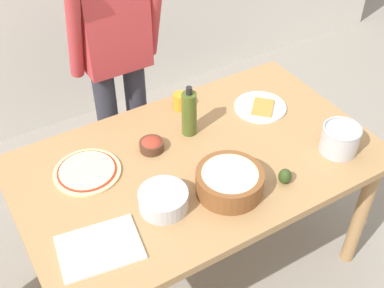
% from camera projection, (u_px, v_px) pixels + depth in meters
% --- Properties ---
extents(ground, '(8.00, 8.00, 0.00)m').
position_uv_depth(ground, '(197.00, 261.00, 2.68)').
color(ground, gray).
extents(dining_table, '(1.60, 0.96, 0.76)m').
position_uv_depth(dining_table, '(198.00, 173.00, 2.24)').
color(dining_table, '#A37A4C').
rests_on(dining_table, ground).
extents(person_cook, '(0.49, 0.25, 1.62)m').
position_uv_depth(person_cook, '(115.00, 51.00, 2.54)').
color(person_cook, '#2D2D38').
rests_on(person_cook, ground).
extents(pizza_raw_on_board, '(0.29, 0.29, 0.02)m').
position_uv_depth(pizza_raw_on_board, '(87.00, 171.00, 2.11)').
color(pizza_raw_on_board, beige).
rests_on(pizza_raw_on_board, dining_table).
extents(plate_with_slice, '(0.26, 0.26, 0.02)m').
position_uv_depth(plate_with_slice, '(261.00, 107.00, 2.46)').
color(plate_with_slice, white).
rests_on(plate_with_slice, dining_table).
extents(popcorn_bowl, '(0.28, 0.28, 0.11)m').
position_uv_depth(popcorn_bowl, '(230.00, 180.00, 2.00)').
color(popcorn_bowl, brown).
rests_on(popcorn_bowl, dining_table).
extents(mixing_bowl_steel, '(0.20, 0.20, 0.08)m').
position_uv_depth(mixing_bowl_steel, '(163.00, 200.00, 1.94)').
color(mixing_bowl_steel, '#B7B7BC').
rests_on(mixing_bowl_steel, dining_table).
extents(small_sauce_bowl, '(0.11, 0.11, 0.06)m').
position_uv_depth(small_sauce_bowl, '(152.00, 145.00, 2.21)').
color(small_sauce_bowl, '#4C2D1E').
rests_on(small_sauce_bowl, dining_table).
extents(olive_oil_bottle, '(0.07, 0.07, 0.26)m').
position_uv_depth(olive_oil_bottle, '(189.00, 113.00, 2.25)').
color(olive_oil_bottle, '#47561E').
rests_on(olive_oil_bottle, dining_table).
extents(steel_pot, '(0.17, 0.17, 0.13)m').
position_uv_depth(steel_pot, '(340.00, 139.00, 2.18)').
color(steel_pot, '#B7B7BC').
rests_on(steel_pot, dining_table).
extents(cup_orange, '(0.07, 0.07, 0.08)m').
position_uv_depth(cup_orange, '(180.00, 101.00, 2.44)').
color(cup_orange, orange).
rests_on(cup_orange, dining_table).
extents(cutting_board_white, '(0.33, 0.26, 0.01)m').
position_uv_depth(cutting_board_white, '(100.00, 248.00, 1.81)').
color(cutting_board_white, white).
rests_on(cutting_board_white, dining_table).
extents(avocado, '(0.06, 0.06, 0.07)m').
position_uv_depth(avocado, '(285.00, 176.00, 2.05)').
color(avocado, '#2D4219').
rests_on(avocado, dining_table).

